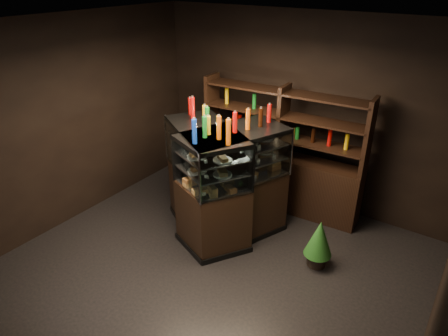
{
  "coord_description": "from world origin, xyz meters",
  "views": [
    {
      "loc": [
        2.46,
        -3.1,
        3.52
      ],
      "look_at": [
        -0.14,
        0.62,
        1.23
      ],
      "focal_mm": 32.0,
      "sensor_mm": 36.0,
      "label": 1
    }
  ],
  "objects": [
    {
      "name": "ground",
      "position": [
        0.0,
        0.0,
        0.0
      ],
      "size": [
        5.0,
        5.0,
        0.0
      ],
      "primitive_type": "plane",
      "color": "black",
      "rests_on": "ground"
    },
    {
      "name": "back_shelving",
      "position": [
        -0.06,
        2.05,
        0.6
      ],
      "size": [
        2.6,
        0.59,
        2.0
      ],
      "rotation": [
        0.0,
        0.0,
        0.07
      ],
      "color": "black",
      "rests_on": "ground"
    },
    {
      "name": "display_case",
      "position": [
        -0.38,
        0.87,
        0.54
      ],
      "size": [
        1.8,
        1.66,
        1.62
      ],
      "rotation": [
        0.0,
        0.0,
        0.32
      ],
      "color": "black",
      "rests_on": "ground"
    },
    {
      "name": "food_display",
      "position": [
        -0.38,
        0.87,
        1.26
      ],
      "size": [
        1.32,
        1.33,
        0.49
      ],
      "color": "#BE8544",
      "rests_on": "display_case"
    },
    {
      "name": "potted_conifer",
      "position": [
        1.09,
        0.99,
        0.44
      ],
      "size": [
        0.36,
        0.36,
        0.77
      ],
      "rotation": [
        0.0,
        0.0,
        0.07
      ],
      "color": "black",
      "rests_on": "ground"
    },
    {
      "name": "room_shell",
      "position": [
        0.0,
        0.0,
        1.94
      ],
      "size": [
        5.02,
        5.02,
        3.01
      ],
      "color": "black",
      "rests_on": "ground"
    },
    {
      "name": "bottles_top",
      "position": [
        -0.38,
        0.87,
        1.76
      ],
      "size": [
        1.15,
        1.19,
        0.3
      ],
      "color": "black",
      "rests_on": "display_case"
    }
  ]
}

